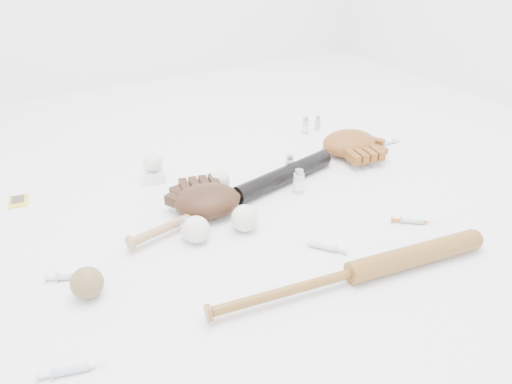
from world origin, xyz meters
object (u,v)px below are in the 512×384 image
glove_dark (207,200)px  pedestal (155,176)px  bat_wood (353,273)px  bat_dark (240,195)px

glove_dark → pedestal: size_ratio=3.52×
bat_wood → pedestal: 0.82m
glove_dark → pedestal: bearing=115.0°
bat_wood → glove_dark: glove_dark is taller
pedestal → glove_dark: bearing=-75.9°
glove_dark → pedestal: glove_dark is taller
bat_dark → bat_wood: bearing=-94.6°
bat_dark → glove_dark: glove_dark is taller
bat_dark → pedestal: bearing=111.2°
glove_dark → pedestal: 0.30m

